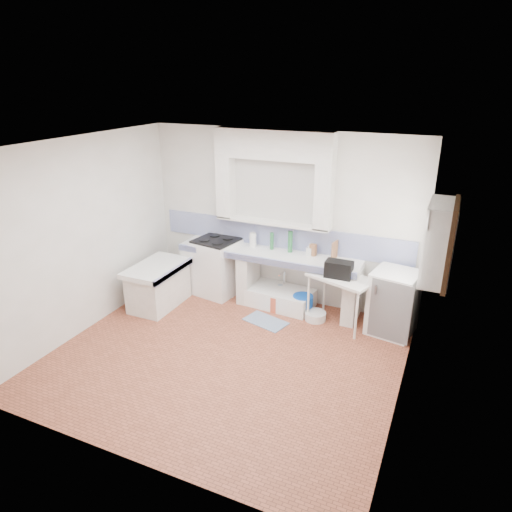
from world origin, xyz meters
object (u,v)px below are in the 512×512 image
at_px(sink, 279,298).
at_px(side_table, 339,300).
at_px(stove, 217,267).
at_px(fridge, 393,302).

bearing_deg(sink, side_table, -6.70).
xyz_separation_m(stove, sink, (1.16, -0.01, -0.34)).
bearing_deg(stove, side_table, 3.85).
height_order(stove, side_table, stove).
bearing_deg(sink, stove, -176.37).
relative_size(stove, fridge, 1.00).
xyz_separation_m(stove, fridge, (2.97, -0.12, -0.00)).
height_order(stove, fridge, stove).
height_order(sink, fridge, fridge).
bearing_deg(sink, fridge, 0.70).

